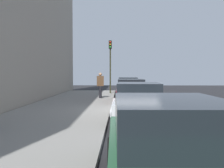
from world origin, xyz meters
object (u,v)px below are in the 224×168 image
at_px(parked_car_maroon, 131,91).
at_px(traffic_light_pole, 110,58).
at_px(parked_car_white, 139,103).
at_px(pedestrian_brown_coat, 100,84).
at_px(parked_car_green, 172,153).
at_px(parked_car_silver, 128,86).

xyz_separation_m(parked_car_maroon, traffic_light_pole, (-6.20, -1.52, 2.45)).
distance_m(parked_car_maroon, parked_car_white, 6.28).
distance_m(pedestrian_brown_coat, traffic_light_pole, 4.79).
height_order(parked_car_maroon, traffic_light_pole, traffic_light_pole).
distance_m(parked_car_maroon, traffic_light_pole, 6.84).
bearing_deg(parked_car_green, traffic_light_pole, -175.15).
distance_m(parked_car_silver, parked_car_maroon, 6.47).
bearing_deg(parked_car_silver, parked_car_maroon, -0.12).
xyz_separation_m(parked_car_maroon, parked_car_green, (12.46, 0.07, -0.00)).
xyz_separation_m(parked_car_maroon, parked_car_white, (6.28, 0.04, -0.00)).
bearing_deg(traffic_light_pole, parked_car_white, 7.10).
height_order(parked_car_maroon, pedestrian_brown_coat, pedestrian_brown_coat).
bearing_deg(parked_car_maroon, parked_car_green, 0.32).
xyz_separation_m(parked_car_silver, parked_car_maroon, (6.47, -0.01, -0.00)).
xyz_separation_m(parked_car_white, pedestrian_brown_coat, (-8.22, -2.10, 0.34)).
xyz_separation_m(parked_car_green, pedestrian_brown_coat, (-14.39, -2.13, 0.34)).
height_order(parked_car_white, pedestrian_brown_coat, pedestrian_brown_coat).
height_order(parked_car_silver, parked_car_green, same).
bearing_deg(parked_car_green, parked_car_maroon, -179.68).
xyz_separation_m(parked_car_silver, parked_car_green, (18.93, 0.06, -0.00)).
height_order(parked_car_green, traffic_light_pole, traffic_light_pole).
distance_m(parked_car_silver, parked_car_white, 12.75).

